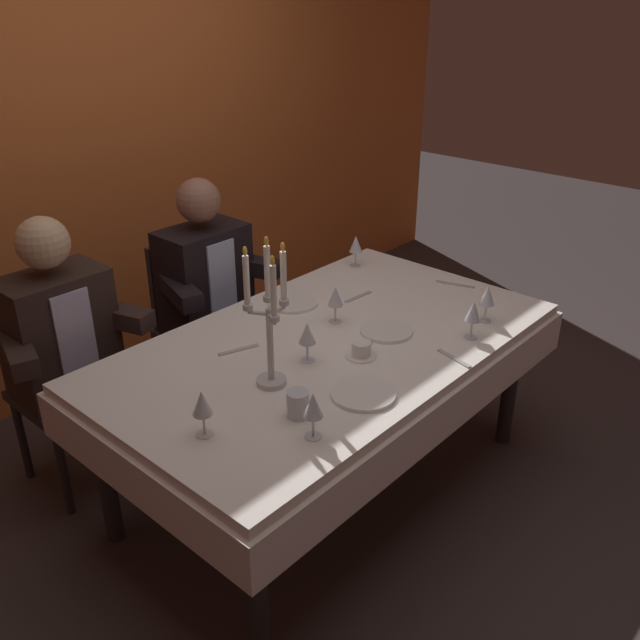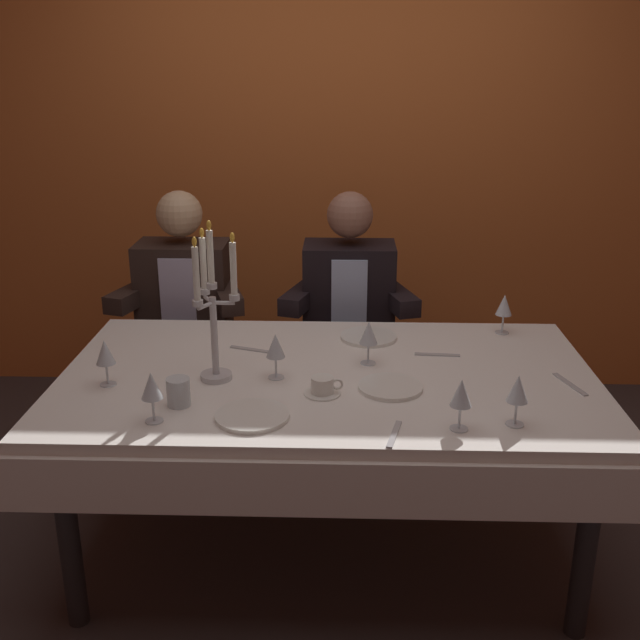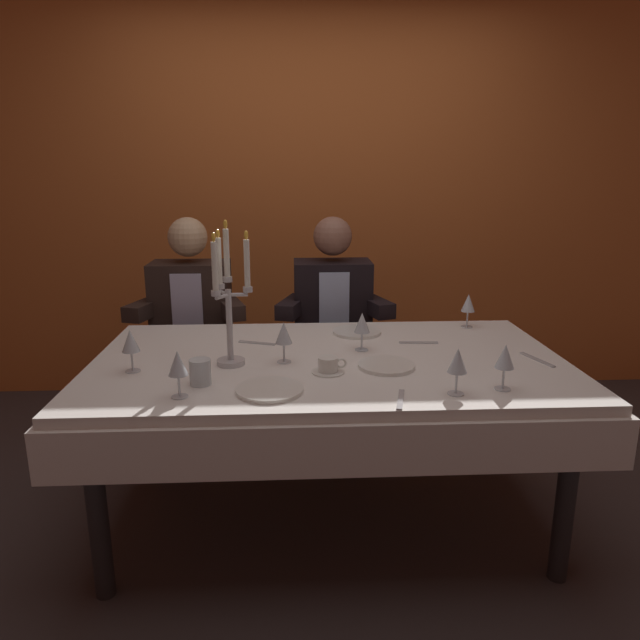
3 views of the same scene
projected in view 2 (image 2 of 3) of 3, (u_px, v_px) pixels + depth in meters
ground_plane at (327, 547)px, 2.91m from camera, size 12.00×12.00×0.00m
back_wall at (335, 147)px, 4.03m from camera, size 6.00×0.12×2.70m
dining_table at (328, 403)px, 2.70m from camera, size 1.94×1.14×0.74m
candelabra at (213, 311)px, 2.53m from camera, size 0.15×0.17×0.56m
dinner_plate_0 at (252, 416)px, 2.33m from camera, size 0.23×0.23×0.01m
dinner_plate_1 at (390, 387)px, 2.53m from camera, size 0.22×0.22×0.01m
dinner_plate_2 at (369, 337)px, 2.99m from camera, size 0.23×0.23×0.01m
wine_glass_0 at (276, 347)px, 2.58m from camera, size 0.07×0.07×0.16m
wine_glass_1 at (461, 395)px, 2.22m from camera, size 0.07×0.07×0.16m
wine_glass_2 at (369, 334)px, 2.71m from camera, size 0.07×0.07×0.16m
wine_glass_3 at (504, 306)px, 3.01m from camera, size 0.07×0.07×0.16m
wine_glass_4 at (152, 387)px, 2.27m from camera, size 0.07×0.07×0.16m
wine_glass_5 at (105, 354)px, 2.53m from camera, size 0.07×0.07×0.16m
wine_glass_6 at (518, 390)px, 2.25m from camera, size 0.07×0.07×0.16m
water_tumbler_0 at (178, 392)px, 2.40m from camera, size 0.08×0.08×0.09m
coffee_cup_0 at (323, 387)px, 2.49m from camera, size 0.13×0.12×0.06m
fork_0 at (437, 355)px, 2.82m from camera, size 0.17×0.03×0.01m
spoon_1 at (394, 434)px, 2.22m from camera, size 0.06×0.17×0.01m
knife_2 at (570, 384)px, 2.56m from camera, size 0.07×0.19×0.01m
fork_3 at (251, 349)px, 2.87m from camera, size 0.17×0.07×0.01m
seated_diner_0 at (185, 297)px, 3.52m from camera, size 0.63×0.48×1.24m
seated_diner_1 at (349, 299)px, 3.50m from camera, size 0.63×0.48×1.24m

